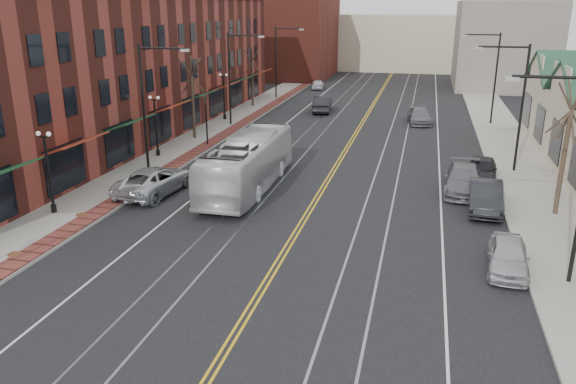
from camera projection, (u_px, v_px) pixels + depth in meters
The scene contains 31 objects.
ground at pixel (239, 327), 18.97m from camera, with size 160.00×160.00×0.00m, color black.
sidewalk_left at pixel (169, 157), 40.09m from camera, with size 4.00×120.00×0.15m, color gray.
sidewalk_right at pixel (526, 181), 34.68m from camera, with size 4.00×120.00×0.15m, color gray.
building_left at pixel (123, 68), 46.42m from camera, with size 10.00×50.00×11.00m, color maroon.
backdrop_left at pixel (284, 29), 84.91m from camera, with size 14.00×18.00×14.00m, color maroon.
backdrop_mid at pixel (396, 42), 95.91m from camera, with size 22.00×14.00×9.00m, color #B5A58B.
backdrop_right at pixel (503, 45), 73.77m from camera, with size 12.00×16.00×11.00m, color slate.
streetlight_l_1 at pixel (149, 97), 34.63m from camera, with size 3.33×0.25×8.00m.
streetlight_l_2 at pixel (234, 70), 49.38m from camera, with size 3.33×0.25×8.00m.
streetlight_l_3 at pixel (280, 55), 64.13m from camera, with size 3.33×0.25×8.00m.
streetlight_r_0 at pixel (576, 159), 20.43m from camera, with size 3.33×0.25×8.00m.
streetlight_r_1 at pixel (516, 95), 35.18m from camera, with size 3.33×0.25×8.00m.
streetlight_r_2 at pixel (491, 69), 49.93m from camera, with size 3.33×0.25×8.00m.
lamppost_l_1 at pixel (49, 174), 28.54m from camera, with size 0.84×0.28×4.27m.
lamppost_l_2 at pixel (156, 127), 39.60m from camera, with size 0.84×0.28×4.27m.
lamppost_l_3 at pixel (224, 98), 52.51m from camera, with size 0.84×0.28×4.27m.
tree_left_near at pixel (193, 96), 44.65m from camera, with size 1.78×1.37×6.48m.
tree_left_far at pixel (252, 76), 59.48m from camera, with size 1.66×1.28×6.02m.
tree_right_mid at pixel (566, 145), 27.87m from camera, with size 1.90×1.46×6.93m.
manhole_mid at pixel (15, 254), 24.22m from camera, with size 0.60×0.60×0.02m, color #592D19.
manhole_far at pixel (82, 214), 28.82m from camera, with size 0.60×0.60×0.02m, color #592D19.
traffic_signal at pixel (206, 116), 42.75m from camera, with size 0.18×0.15×3.80m.
transit_bus at pixel (248, 163), 32.88m from camera, with size 2.65×11.33×3.16m, color silver.
parked_suv at pixel (154, 180), 32.32m from camera, with size 2.61×5.66×1.57m, color #BABEC2.
parked_car_a at pixel (508, 256), 22.85m from camera, with size 1.58×3.92×1.33m, color #B4B7BC.
parked_car_b at pixel (486, 197), 29.62m from camera, with size 1.63×4.68×1.54m, color black.
parked_car_c at pixel (464, 179), 32.57m from camera, with size 2.15×5.28×1.53m, color slate.
parked_car_d at pixel (482, 169), 34.77m from camera, with size 1.71×4.25×1.45m, color black.
distant_car_left at pixel (322, 104), 57.27m from camera, with size 1.71×4.89×1.61m, color black.
distant_car_right at pixel (420, 116), 51.80m from camera, with size 1.97×4.83×1.40m, color slate.
distant_car_far at pixel (318, 84), 73.15m from camera, with size 1.51×3.74×1.28m, color silver.
Camera 1 is at (5.54, -15.69, 10.33)m, focal length 35.00 mm.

